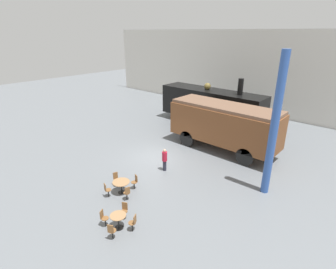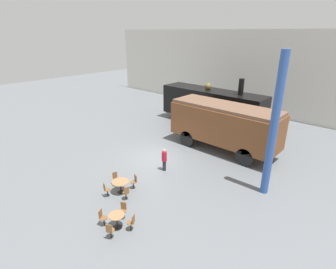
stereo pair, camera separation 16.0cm
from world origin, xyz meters
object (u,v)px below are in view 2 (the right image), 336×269
(cafe_table_near, at_px, (121,183))
(cafe_chair_0, at_px, (106,189))
(passenger_coach_wooden, at_px, (224,123))
(cafe_table_mid, at_px, (117,218))
(steam_locomotive, at_px, (212,105))
(visitor_person, at_px, (164,159))

(cafe_table_near, xyz_separation_m, cafe_chair_0, (-0.26, -0.83, -0.08))
(passenger_coach_wooden, xyz_separation_m, cafe_table_mid, (0.98, -11.13, -1.66))
(steam_locomotive, distance_m, cafe_table_near, 13.70)
(cafe_chair_0, bearing_deg, cafe_table_mid, -97.27)
(passenger_coach_wooden, xyz_separation_m, cafe_chair_0, (-1.52, -9.97, -1.71))
(passenger_coach_wooden, distance_m, visitor_person, 5.82)
(steam_locomotive, height_order, cafe_table_mid, steam_locomotive)
(cafe_table_near, bearing_deg, visitor_person, 88.25)
(steam_locomotive, relative_size, visitor_person, 6.66)
(visitor_person, bearing_deg, steam_locomotive, 105.74)
(steam_locomotive, height_order, passenger_coach_wooden, steam_locomotive)
(cafe_table_near, relative_size, cafe_chair_0, 1.14)
(passenger_coach_wooden, relative_size, cafe_chair_0, 9.69)
(cafe_table_mid, bearing_deg, cafe_table_near, 138.32)
(cafe_chair_0, bearing_deg, visitor_person, 12.85)
(cafe_table_mid, relative_size, cafe_chair_0, 0.89)
(passenger_coach_wooden, bearing_deg, visitor_person, -101.67)
(cafe_table_mid, bearing_deg, passenger_coach_wooden, 95.05)
(cafe_table_mid, distance_m, visitor_person, 5.99)
(passenger_coach_wooden, bearing_deg, cafe_table_mid, -84.95)
(steam_locomotive, xyz_separation_m, passenger_coach_wooden, (3.89, -4.21, 0.09))
(visitor_person, bearing_deg, cafe_table_near, -91.75)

